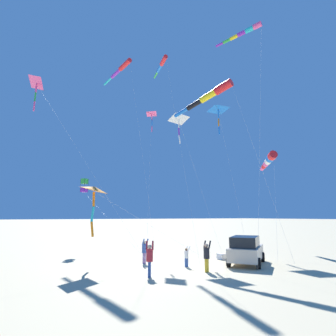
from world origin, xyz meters
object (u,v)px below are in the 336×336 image
parked_car (246,250)px  kite_delta_checkered_midright (179,120)px  kite_delta_magenta_far_left (218,110)px  kite_delta_teal_far_right (38,84)px  person_adult_flyer (144,250)px  person_child_grey_jacket (207,255)px  kite_windsock_white_trailing (244,32)px  kite_windsock_black_fish_shape (269,160)px  cooler_box (221,256)px  kite_delta_green_low_center (152,114)px  person_bystander_far (150,257)px  kite_box_long_streamer_right (84,186)px  person_child_green_jacket (186,256)px  kite_delta_rainbow_low_near (94,191)px  kite_windsock_striped_overhead (161,65)px  kite_windsock_red_high_left (210,95)px  kite_windsock_orange_high_right (120,69)px

parked_car → kite_delta_checkered_midright: (8.39, 0.06, 11.78)m
parked_car → kite_delta_magenta_far_left: kite_delta_magenta_far_left is taller
parked_car → kite_delta_teal_far_right: kite_delta_teal_far_right is taller
kite_delta_teal_far_right → person_adult_flyer: bearing=-139.3°
person_child_grey_jacket → kite_windsock_white_trailing: size_ratio=0.09×
kite_windsock_black_fish_shape → person_child_grey_jacket: bearing=115.7°
cooler_box → kite_delta_teal_far_right: (9.26, 12.89, 14.78)m
kite_delta_magenta_far_left → kite_delta_green_low_center: kite_delta_magenta_far_left is taller
person_child_grey_jacket → kite_delta_teal_far_right: 20.91m
person_bystander_far → kite_delta_checkered_midright: bearing=-39.9°
parked_car → kite_box_long_streamer_right: (13.01, 8.04, 5.17)m
person_bystander_far → person_child_green_jacket: bearing=-65.4°
parked_car → kite_delta_rainbow_low_near: kite_delta_rainbow_low_near is taller
parked_car → kite_windsock_white_trailing: size_ratio=0.23×
kite_delta_magenta_far_left → kite_delta_teal_far_right: (1.57, 19.52, -0.70)m
cooler_box → kite_delta_checkered_midright: (5.81, 0.04, 12.52)m
kite_delta_green_low_center → kite_box_long_streamer_right: (2.40, 6.00, -7.57)m
cooler_box → kite_delta_green_low_center: size_ratio=0.04×
person_adult_flyer → person_child_green_jacket: bearing=-143.1°
cooler_box → kite_windsock_black_fish_shape: size_ratio=0.06×
kite_windsock_black_fish_shape → kite_windsock_striped_overhead: (6.59, 9.45, 11.60)m
kite_windsock_red_high_left → kite_delta_teal_far_right: bearing=61.0°
person_child_green_jacket → person_bystander_far: size_ratio=0.69×
kite_windsock_white_trailing → kite_delta_checkered_midright: size_ratio=1.49×
kite_windsock_black_fish_shape → kite_windsock_red_high_left: bearing=98.5°
kite_delta_green_low_center → kite_windsock_striped_overhead: size_ratio=0.66×
person_child_green_jacket → kite_windsock_red_high_left: size_ratio=0.09×
kite_windsock_orange_high_right → kite_windsock_red_high_left: kite_windsock_orange_high_right is taller
kite_delta_teal_far_right → kite_box_long_streamer_right: kite_delta_teal_far_right is taller
person_child_grey_jacket → kite_windsock_orange_high_right: bearing=-0.3°
kite_delta_checkered_midright → kite_delta_teal_far_right: bearing=75.0°
kite_windsock_white_trailing → kite_delta_magenta_far_left: bearing=-24.6°
person_child_grey_jacket → kite_windsock_white_trailing: (2.58, -6.62, 18.37)m
kite_delta_magenta_far_left → kite_delta_green_low_center: bearing=87.7°
kite_windsock_red_high_left → parked_car: bearing=171.1°
person_bystander_far → kite_windsock_orange_high_right: size_ratio=0.09×
kite_windsock_red_high_left → kite_windsock_striped_overhead: bearing=5.5°
kite_windsock_white_trailing → person_bystander_far: bearing=102.1°
kite_windsock_red_high_left → kite_delta_rainbow_low_near: kite_windsock_red_high_left is taller
kite_delta_teal_far_right → kite_delta_green_low_center: bearing=-96.4°
parked_car → kite_windsock_striped_overhead: kite_windsock_striped_overhead is taller
kite_windsock_striped_overhead → kite_windsock_white_trailing: bearing=-164.8°
kite_windsock_orange_high_right → kite_delta_teal_far_right: size_ratio=1.36×
kite_delta_teal_far_right → kite_windsock_striped_overhead: bearing=-88.3°
kite_delta_magenta_far_left → kite_windsock_black_fish_shape: bearing=-149.2°
kite_delta_checkered_midright → kite_box_long_streamer_right: kite_delta_checkered_midright is taller
person_adult_flyer → person_child_grey_jacket: 4.83m
parked_car → kite_delta_rainbow_low_near: bearing=65.9°
person_bystander_far → kite_windsock_white_trailing: (2.17, -10.12, 18.31)m
parked_car → person_bystander_far: bearing=92.8°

